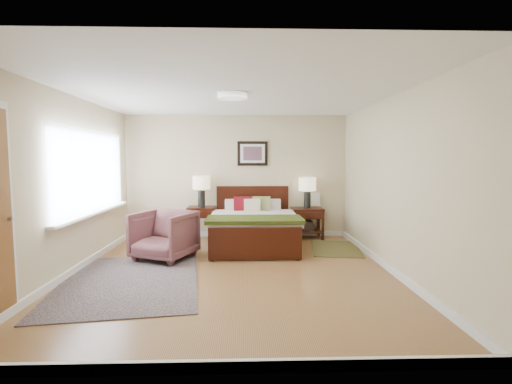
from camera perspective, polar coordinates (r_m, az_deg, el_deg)
The scene contains 17 objects.
floor at distance 5.38m, azimuth -3.51°, elevation -12.26°, with size 5.00×5.00×0.00m, color olive.
back_wall at distance 7.65m, azimuth -2.99°, elevation 2.41°, with size 4.50×0.04×2.50m, color #C6B28F.
front_wall at distance 2.67m, azimuth -5.30°, elevation -2.53°, with size 4.50×0.04×2.50m, color #C6B28F.
left_wall at distance 5.69m, azimuth -26.88°, elevation 0.97°, with size 0.04×5.00×2.50m, color #C6B28F.
right_wall at distance 5.56m, azimuth 20.29°, elevation 1.11°, with size 0.04×5.00×2.50m, color #C6B28F.
ceiling at distance 5.22m, azimuth -3.67°, elevation 14.96°, with size 4.50×5.00×0.02m, color white.
window at distance 6.30m, azimuth -23.78°, elevation 2.58°, with size 0.11×2.72×1.32m.
ceil_fixture at distance 5.21m, azimuth -3.66°, elevation 14.58°, with size 0.44×0.44×0.08m.
bed at distance 6.79m, azimuth -0.37°, elevation -4.46°, with size 1.60×1.92×1.03m.
wall_art at distance 7.61m, azimuth -0.54°, elevation 5.94°, with size 0.62×0.05×0.50m.
nightstand_left at distance 7.51m, azimuth -8.37°, elevation -3.23°, with size 0.55×0.49×0.65m.
nightstand_right at distance 7.60m, azimuth 7.86°, elevation -4.29°, with size 0.62×0.47×0.62m.
lamp_left at distance 7.48m, azimuth -8.41°, elevation 1.02°, with size 0.34×0.34×0.61m.
lamp_right at distance 7.54m, azimuth 7.90°, elevation 0.81°, with size 0.34×0.34×0.61m.
armchair at distance 6.14m, azimuth -13.93°, elevation -6.47°, with size 0.83×0.86×0.78m, color brown.
rug_persian at distance 5.29m, azimuth -18.80°, elevation -12.78°, with size 1.74×2.46×0.01m, color #0B113A.
rug_navy at distance 6.88m, azimuth 12.18°, elevation -8.48°, with size 0.84×1.25×0.01m, color black.
Camera 1 is at (0.17, -5.14, 1.60)m, focal length 26.00 mm.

